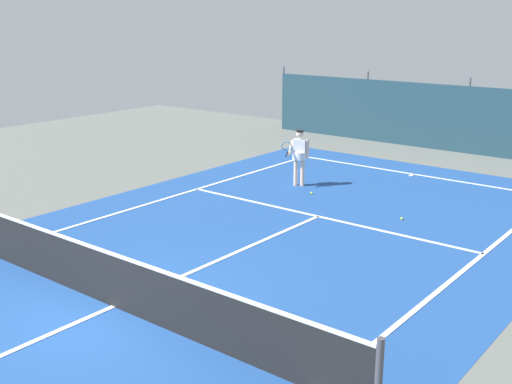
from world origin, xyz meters
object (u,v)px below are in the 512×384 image
Objects in this scene: tennis_net at (112,279)px; tennis_ball_midcourt at (402,219)px; tennis_player at (299,153)px; parked_car at (478,121)px; tennis_ball_near_player at (60,235)px; tennis_ball_by_sideline at (311,193)px.

tennis_ball_midcourt is at bearing 76.87° from tennis_net.
tennis_player is 9.93m from parked_car.
tennis_player is 4.07m from tennis_ball_midcourt.
tennis_net is 18.33m from parked_car.
tennis_ball_near_player is at bearing -133.07° from tennis_ball_midcourt.
tennis_ball_near_player and tennis_ball_midcourt have the same top height.
tennis_ball_by_sideline is at bearing 68.64° from tennis_ball_near_player.
tennis_net is 4.11m from tennis_ball_near_player.
tennis_ball_midcourt and tennis_ball_by_sideline have the same top height.
tennis_ball_near_player is 6.92m from tennis_ball_by_sideline.
parked_car is (3.42, 16.77, 0.81)m from tennis_ball_near_player.
tennis_ball_near_player is at bearing 53.68° from tennis_player.
tennis_ball_by_sideline is at bearing 169.67° from tennis_ball_midcourt.
tennis_net is 8.80m from tennis_player.
tennis_player is at bearing 164.00° from tennis_ball_midcourt.
tennis_player is at bearing 146.11° from tennis_ball_by_sideline.
tennis_ball_near_player is at bearing 157.60° from tennis_net.
tennis_ball_midcourt is 1.00× the size of tennis_ball_by_sideline.
tennis_player reaches higher than tennis_ball_midcourt.
tennis_net is 153.33× the size of tennis_ball_midcourt.
tennis_net is at bearing -22.40° from tennis_ball_near_player.
parked_car is at bearing 85.03° from tennis_ball_by_sideline.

